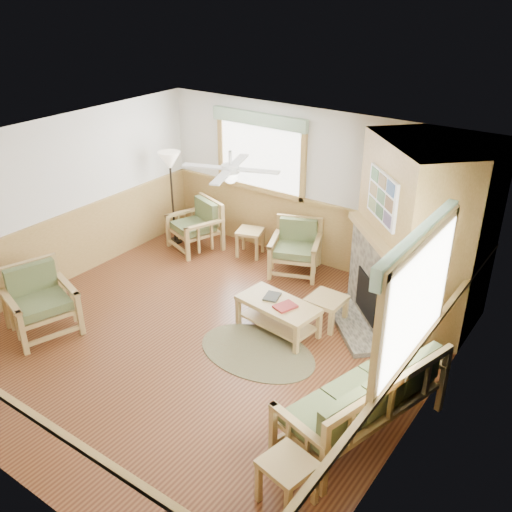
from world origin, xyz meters
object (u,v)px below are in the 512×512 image
Objects in this scene: end_table_chairs at (250,243)px; floor_lamp_left at (172,198)px; sofa at (362,397)px; armchair_back_left at (195,226)px; armchair_back_right at (295,249)px; end_table_sofa at (287,482)px; floor_lamp_right at (420,302)px; coffee_table at (278,317)px; armchair_left at (40,302)px; footstool at (326,311)px.

end_table_chairs is 1.68m from floor_lamp_left.
sofa is 4.60m from end_table_chairs.
armchair_back_left is 2.02m from armchair_back_right.
end_table_chairs is at bearing 153.35° from armchair_back_right.
end_table_sofa is at bearing -37.58° from floor_lamp_left.
floor_lamp_right is at bearing -46.52° from armchair_back_right.
floor_lamp_left is at bearing 164.36° from coffee_table.
armchair_left is at bearing -152.24° from floor_lamp_right.
footstool is at bearing 112.37° from end_table_sofa.
armchair_back_right is at bearing 121.58° from coffee_table.
armchair_back_right is at bearing 27.10° from armchair_back_left.
footstool is at bearing 57.61° from coffee_table.
coffee_table is 2.48m from end_table_chairs.
footstool is 3.88m from floor_lamp_left.
coffee_table is at bearing -44.99° from end_table_chairs.
armchair_left reaches higher than footstool.
footstool is at bearing -125.09° from sofa.
end_table_chairs is at bearing 2.90° from armchair_left.
footstool is 0.28× the size of floor_lamp_left.
armchair_left is at bearing -80.75° from floor_lamp_left.
sofa is at bearing -62.21° from armchair_left.
armchair_left is (-1.98, -3.60, 0.04)m from armchair_back_right.
sofa is at bearing -38.61° from end_table_chairs.
armchair_left is at bearing -141.94° from footstool.
floor_lamp_left is at bearing -160.18° from armchair_back_left.
end_table_sofa is at bearing 9.54° from sofa.
floor_lamp_left is (-1.51, -0.36, 0.64)m from end_table_chairs.
sofa is 5.23m from armchair_back_left.
floor_lamp_right reaches higher than armchair_back_right.
coffee_table is at bearing -7.44° from armchair_back_left.
sofa reaches higher than end_table_sofa.
sofa is at bearing -26.19° from floor_lamp_left.
armchair_back_right is at bearing -121.42° from sofa.
end_table_chairs is 3.87m from floor_lamp_right.
armchair_back_left reaches higher than end_table_chairs.
armchair_back_left is 0.94× the size of armchair_left.
coffee_table is (2.72, 1.94, -0.25)m from armchair_left.
footstool is (0.47, 0.56, -0.02)m from coffee_table.
end_table_chairs is 0.94× the size of end_table_sofa.
armchair_back_right reaches higher than footstool.
floor_lamp_right is (2.58, -1.20, 0.45)m from armchair_back_right.
sofa is at bearing -9.21° from armchair_back_left.
end_table_sofa is at bearing -47.51° from coffee_table.
floor_lamp_left is at bearing -100.51° from sofa.
floor_lamp_left is (-5.10, 2.51, 0.42)m from sofa.
armchair_back_left is at bearing 160.55° from coffee_table.
armchair_back_right is at bearing 137.75° from footstool.
armchair_left is 0.82× the size of coffee_table.
sofa is 2.16m from coffee_table.
armchair_back_left is at bearing -103.03° from sofa.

